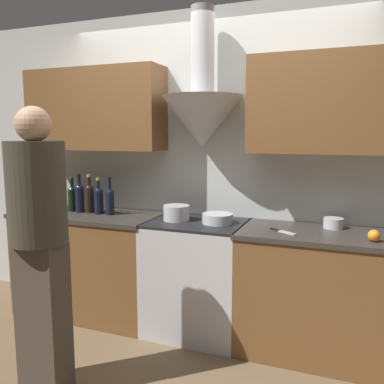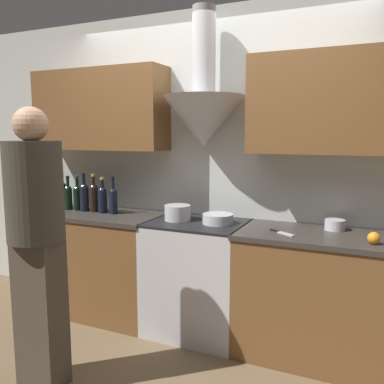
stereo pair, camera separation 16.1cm
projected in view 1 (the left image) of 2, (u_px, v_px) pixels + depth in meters
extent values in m
plane|color=brown|center=(180.00, 352.00, 2.99)|extent=(12.00, 12.00, 0.00)
cube|color=silver|center=(210.00, 169.00, 3.44)|extent=(8.40, 0.06, 2.60)
cone|color=silver|center=(202.00, 122.00, 3.19)|extent=(0.64, 0.64, 0.40)
cylinder|color=silver|center=(203.00, 51.00, 3.12)|extent=(0.18, 0.18, 0.66)
cube|color=brown|center=(95.00, 110.00, 3.56)|extent=(1.27, 0.32, 0.70)
cube|color=brown|center=(329.00, 104.00, 2.86)|extent=(1.12, 0.32, 0.70)
cube|color=brown|center=(90.00, 265.00, 3.61)|extent=(1.27, 0.60, 0.87)
cube|color=#38332D|center=(88.00, 215.00, 3.55)|extent=(1.29, 0.62, 0.03)
cube|color=brown|center=(318.00, 296.00, 2.92)|extent=(1.12, 0.60, 0.87)
cube|color=#38332D|center=(321.00, 235.00, 2.85)|extent=(1.15, 0.62, 0.03)
cube|color=silver|center=(196.00, 278.00, 3.25)|extent=(0.75, 0.60, 0.89)
cube|color=black|center=(183.00, 296.00, 2.98)|extent=(0.53, 0.01, 0.40)
cube|color=black|center=(197.00, 223.00, 3.19)|extent=(0.75, 0.60, 0.02)
cube|color=silver|center=(208.00, 224.00, 3.45)|extent=(0.75, 0.06, 0.10)
cylinder|color=black|center=(37.00, 197.00, 3.74)|extent=(0.07, 0.07, 0.21)
sphere|color=black|center=(37.00, 186.00, 3.72)|extent=(0.07, 0.07, 0.07)
cylinder|color=black|center=(36.00, 180.00, 3.71)|extent=(0.03, 0.03, 0.09)
cylinder|color=gold|center=(36.00, 173.00, 3.71)|extent=(0.03, 0.03, 0.02)
cylinder|color=black|center=(47.00, 197.00, 3.72)|extent=(0.08, 0.08, 0.21)
sphere|color=black|center=(46.00, 186.00, 3.71)|extent=(0.07, 0.07, 0.07)
cylinder|color=black|center=(46.00, 178.00, 3.70)|extent=(0.03, 0.03, 0.11)
cylinder|color=#234C33|center=(45.00, 171.00, 3.69)|extent=(0.03, 0.03, 0.02)
cylinder|color=black|center=(57.00, 199.00, 3.69)|extent=(0.08, 0.08, 0.21)
sphere|color=black|center=(56.00, 187.00, 3.67)|extent=(0.08, 0.08, 0.08)
cylinder|color=black|center=(56.00, 180.00, 3.66)|extent=(0.03, 0.03, 0.09)
cylinder|color=gold|center=(56.00, 174.00, 3.65)|extent=(0.03, 0.03, 0.02)
cylinder|color=black|center=(63.00, 201.00, 3.63)|extent=(0.07, 0.07, 0.19)
sphere|color=black|center=(62.00, 190.00, 3.62)|extent=(0.07, 0.07, 0.07)
cylinder|color=black|center=(62.00, 184.00, 3.61)|extent=(0.03, 0.03, 0.08)
cylinder|color=black|center=(62.00, 178.00, 3.60)|extent=(0.03, 0.03, 0.02)
cylinder|color=black|center=(72.00, 201.00, 3.62)|extent=(0.07, 0.07, 0.19)
sphere|color=black|center=(72.00, 191.00, 3.61)|extent=(0.07, 0.07, 0.07)
cylinder|color=black|center=(72.00, 184.00, 3.60)|extent=(0.03, 0.03, 0.09)
cylinder|color=#234C33|center=(71.00, 177.00, 3.59)|extent=(0.03, 0.03, 0.02)
cylinder|color=black|center=(80.00, 201.00, 3.57)|extent=(0.08, 0.08, 0.21)
sphere|color=black|center=(79.00, 189.00, 3.55)|extent=(0.08, 0.08, 0.08)
cylinder|color=black|center=(79.00, 182.00, 3.54)|extent=(0.03, 0.03, 0.09)
cylinder|color=black|center=(79.00, 175.00, 3.54)|extent=(0.03, 0.03, 0.02)
cylinder|color=black|center=(90.00, 201.00, 3.55)|extent=(0.08, 0.08, 0.21)
sphere|color=black|center=(89.00, 189.00, 3.53)|extent=(0.07, 0.07, 0.07)
cylinder|color=black|center=(89.00, 182.00, 3.52)|extent=(0.03, 0.03, 0.09)
cylinder|color=gold|center=(89.00, 176.00, 3.52)|extent=(0.03, 0.03, 0.02)
cylinder|color=black|center=(99.00, 203.00, 3.50)|extent=(0.08, 0.08, 0.19)
sphere|color=black|center=(98.00, 192.00, 3.49)|extent=(0.08, 0.08, 0.08)
cylinder|color=black|center=(98.00, 185.00, 3.48)|extent=(0.03, 0.03, 0.08)
cylinder|color=gold|center=(98.00, 179.00, 3.47)|extent=(0.03, 0.03, 0.02)
cylinder|color=black|center=(110.00, 204.00, 3.46)|extent=(0.07, 0.07, 0.18)
sphere|color=black|center=(110.00, 193.00, 3.45)|extent=(0.07, 0.07, 0.07)
cylinder|color=black|center=(109.00, 185.00, 3.44)|extent=(0.03, 0.03, 0.10)
cylinder|color=black|center=(109.00, 178.00, 3.43)|extent=(0.03, 0.03, 0.02)
cylinder|color=silver|center=(176.00, 213.00, 3.23)|extent=(0.21, 0.21, 0.12)
cylinder|color=silver|center=(218.00, 218.00, 3.13)|extent=(0.24, 0.24, 0.08)
sphere|color=orange|center=(374.00, 236.00, 2.59)|extent=(0.08, 0.08, 0.08)
cylinder|color=silver|center=(333.00, 223.00, 2.96)|extent=(0.14, 0.14, 0.08)
cube|color=silver|center=(287.00, 233.00, 2.82)|extent=(0.14, 0.11, 0.01)
cube|color=black|center=(275.00, 230.00, 2.91)|extent=(0.08, 0.06, 0.01)
cube|color=#473D33|center=(44.00, 317.00, 2.50)|extent=(0.29, 0.19, 0.95)
cylinder|color=#3D382D|center=(37.00, 193.00, 2.39)|extent=(0.34, 0.34, 0.60)
sphere|color=tan|center=(33.00, 124.00, 2.33)|extent=(0.21, 0.21, 0.21)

